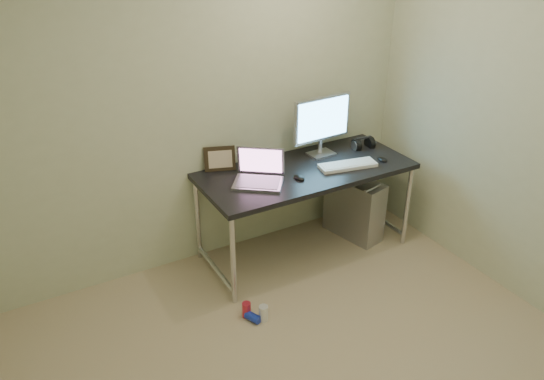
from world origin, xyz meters
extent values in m
cube|color=beige|center=(0.00, 1.75, 1.25)|extent=(3.50, 0.02, 2.50)
cube|color=black|center=(0.70, 1.38, 0.73)|extent=(1.67, 0.73, 0.04)
cylinder|color=silver|center=(-0.10, 1.06, 0.35)|extent=(0.04, 0.04, 0.71)
cylinder|color=silver|center=(-0.10, 1.71, 0.35)|extent=(0.04, 0.04, 0.71)
cylinder|color=silver|center=(1.49, 1.06, 0.35)|extent=(0.04, 0.04, 0.71)
cylinder|color=silver|center=(1.49, 1.71, 0.35)|extent=(0.04, 0.04, 0.71)
cylinder|color=silver|center=(-0.10, 1.38, 0.08)|extent=(0.04, 0.65, 0.04)
cylinder|color=silver|center=(1.49, 1.38, 0.08)|extent=(0.04, 0.65, 0.04)
cube|color=#A5A5A9|center=(1.20, 1.38, 0.26)|extent=(0.33, 0.54, 0.53)
cylinder|color=#B4B3BA|center=(1.20, 1.17, 0.55)|extent=(0.19, 0.07, 0.03)
cylinder|color=#B4B3BA|center=(1.20, 1.59, 0.55)|extent=(0.19, 0.07, 0.03)
cylinder|color=black|center=(1.15, 1.70, 0.40)|extent=(0.01, 0.16, 0.69)
cylinder|color=black|center=(1.24, 1.68, 0.38)|extent=(0.02, 0.11, 0.71)
cylinder|color=red|center=(-0.09, 0.88, 0.06)|extent=(0.07, 0.07, 0.11)
cylinder|color=white|center=(-0.01, 0.78, 0.06)|extent=(0.07, 0.07, 0.12)
cylinder|color=#1B33C6|center=(-0.08, 0.81, 0.03)|extent=(0.10, 0.13, 0.06)
cube|color=#B4B3BA|center=(0.25, 1.33, 0.76)|extent=(0.43, 0.41, 0.02)
cube|color=gray|center=(0.25, 1.33, 0.77)|extent=(0.37, 0.35, 0.00)
cube|color=gray|center=(0.33, 1.44, 0.88)|extent=(0.31, 0.25, 0.22)
cube|color=#875277|center=(0.33, 1.43, 0.88)|extent=(0.27, 0.22, 0.19)
cube|color=#B4B3BA|center=(0.95, 1.55, 0.76)|extent=(0.22, 0.16, 0.02)
cylinder|color=#B4B3BA|center=(0.95, 1.57, 0.82)|extent=(0.03, 0.03, 0.11)
cube|color=#B4B3BA|center=(0.95, 1.56, 1.06)|extent=(0.52, 0.06, 0.36)
cube|color=#63C2FD|center=(0.95, 1.54, 1.06)|extent=(0.47, 0.03, 0.31)
cube|color=white|center=(1.00, 1.25, 0.76)|extent=(0.47, 0.23, 0.03)
ellipsoid|color=black|center=(1.31, 1.21, 0.77)|extent=(0.08, 0.11, 0.03)
ellipsoid|color=black|center=(0.55, 1.26, 0.77)|extent=(0.08, 0.11, 0.04)
cylinder|color=black|center=(1.27, 1.50, 0.78)|extent=(0.05, 0.11, 0.11)
cylinder|color=black|center=(1.40, 1.50, 0.78)|extent=(0.05, 0.11, 0.11)
cube|color=black|center=(1.34, 1.50, 0.84)|extent=(0.14, 0.03, 0.01)
cube|color=black|center=(0.11, 1.69, 0.85)|extent=(0.25, 0.14, 0.19)
cylinder|color=silver|center=(0.26, 1.69, 0.79)|extent=(0.01, 0.01, 0.08)
cylinder|color=white|center=(0.26, 1.69, 0.84)|extent=(0.04, 0.04, 0.04)
camera|label=1|loc=(-1.35, -1.72, 2.50)|focal=35.00mm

